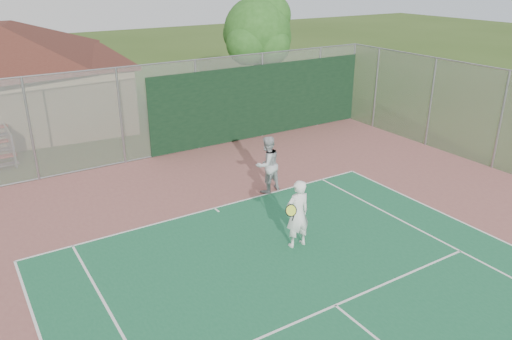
{
  "coord_description": "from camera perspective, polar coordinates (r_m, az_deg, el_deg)",
  "views": [
    {
      "loc": [
        -6.07,
        -0.08,
        6.62
      ],
      "look_at": [
        0.67,
        10.62,
        1.53
      ],
      "focal_mm": 35.0,
      "sensor_mm": 36.0,
      "label": 1
    }
  ],
  "objects": [
    {
      "name": "tree",
      "position": [
        26.0,
        0.34,
        15.36
      ],
      "size": [
        3.98,
        3.77,
        5.55
      ],
      "color": "#392114",
      "rests_on": "ground"
    },
    {
      "name": "side_fence_right",
      "position": [
        20.98,
        19.34,
        7.27
      ],
      "size": [
        0.08,
        9.0,
        3.5
      ],
      "color": "gray",
      "rests_on": "ground"
    },
    {
      "name": "back_fence",
      "position": [
        19.55,
        -6.44,
        7.12
      ],
      "size": [
        20.08,
        0.11,
        3.53
      ],
      "color": "gray",
      "rests_on": "ground"
    },
    {
      "name": "player_grey_back",
      "position": [
        15.68,
        1.28,
        0.58
      ],
      "size": [
        0.98,
        0.81,
        1.83
      ],
      "rotation": [
        0.0,
        0.0,
        3.29
      ],
      "color": "#A9ABAE",
      "rests_on": "ground"
    },
    {
      "name": "player_white_front",
      "position": [
        12.6,
        4.77,
        -5.08
      ],
      "size": [
        0.95,
        0.7,
        1.82
      ],
      "rotation": [
        0.0,
        0.0,
        3.1
      ],
      "color": "white",
      "rests_on": "ground"
    }
  ]
}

